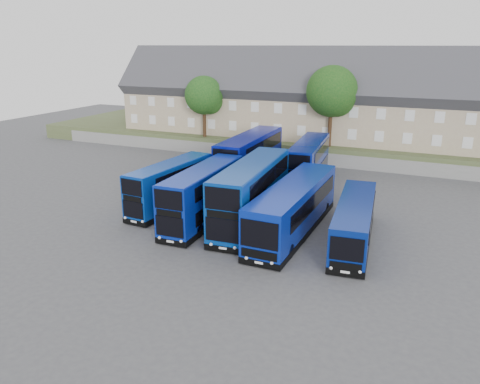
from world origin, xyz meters
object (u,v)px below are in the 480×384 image
(coach_east_a, at_px, (294,209))
(tree_west, at_px, (205,97))
(dd_front_mid, at_px, (203,196))
(tree_mid, at_px, (333,93))
(dd_front_left, at_px, (171,187))

(coach_east_a, height_order, tree_west, tree_west)
(dd_front_mid, height_order, coach_east_a, dd_front_mid)
(tree_mid, bearing_deg, dd_front_left, -112.44)
(dd_front_left, height_order, tree_mid, tree_mid)
(tree_west, bearing_deg, coach_east_a, -49.40)
(dd_front_left, bearing_deg, tree_west, 114.21)
(tree_west, bearing_deg, dd_front_mid, -63.01)
(coach_east_a, bearing_deg, tree_west, 131.72)
(dd_front_left, relative_size, tree_mid, 1.08)
(dd_front_left, bearing_deg, tree_mid, 72.19)
(dd_front_mid, relative_size, tree_mid, 1.17)
(tree_west, xyz_separation_m, tree_mid, (16.00, 0.50, 1.02))
(dd_front_left, distance_m, coach_east_a, 11.13)
(coach_east_a, relative_size, tree_mid, 1.47)
(tree_mid, bearing_deg, dd_front_mid, -101.64)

